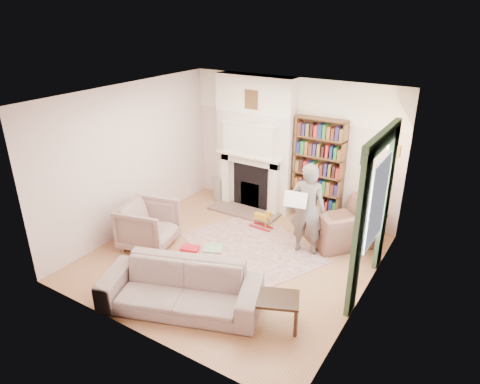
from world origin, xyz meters
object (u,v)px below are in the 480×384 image
Objects in this scene: armchair_left at (148,225)px; rocking_horse at (261,219)px; sofa at (181,288)px; armchair_reading at (342,225)px; paraffin_heater at (218,189)px; bookcase at (319,165)px; coffee_table at (273,311)px; man_reading at (308,209)px.

armchair_left is 2.18m from rocking_horse.
sofa is 4.95× the size of rocking_horse.
paraffin_heater is (-3.00, 0.38, -0.10)m from armchair_reading.
rocking_horse is at bearing -128.83° from bookcase.
rocking_horse is (-0.19, 2.71, -0.13)m from sofa.
armchair_left is at bearing 126.59° from sofa.
rocking_horse is at bearing -23.56° from paraffin_heater.
man_reading is at bearing 78.12° from coffee_table.
paraffin_heater reaches higher than coffee_table.
paraffin_heater is at bearing 111.51° from coffee_table.
armchair_left is at bearing 16.97° from man_reading.
man_reading is 2.14m from coffee_table.
paraffin_heater is (-1.66, 3.35, -0.06)m from sofa.
sofa is at bearing -63.66° from paraffin_heater.
coffee_table is at bearing -4.10° from sofa.
armchair_reading is 3.26m from sofa.
rocking_horse is (-1.09, 0.34, -0.63)m from man_reading.
sofa is at bearing -138.32° from armchair_left.
armchair_reading is 1.66× the size of coffee_table.
bookcase is 2.05× the size of armchair_left.
bookcase is 4.01× the size of rocking_horse.
bookcase reaches higher than paraffin_heater.
bookcase is 3.36× the size of paraffin_heater.
armchair_reading is 2.52× the size of rocking_horse.
bookcase is at bearing -54.76° from armchair_left.
bookcase is at bearing 7.33° from paraffin_heater.
rocking_horse is (-1.49, 2.35, -0.02)m from coffee_table.
armchair_reading is at bearing 11.57° from rocking_horse.
man_reading reaches higher than armchair_left.
armchair_reading is 3.51m from armchair_left.
rocking_horse is at bearing 74.25° from sofa.
paraffin_heater is 1.60m from rocking_horse.
coffee_table is at bearing 90.70° from man_reading.
bookcase is 1.31m from armchair_reading.
armchair_left is at bearing -128.60° from rocking_horse.
armchair_left reaches higher than paraffin_heater.
armchair_reading reaches higher than paraffin_heater.
armchair_left is 2.85m from man_reading.
armchair_left is (-2.95, -1.90, 0.03)m from armchair_reading.
paraffin_heater is (-0.05, 2.29, -0.14)m from armchair_left.
bookcase reaches higher than armchair_reading.
sofa is (-0.55, -3.64, -0.84)m from bookcase.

